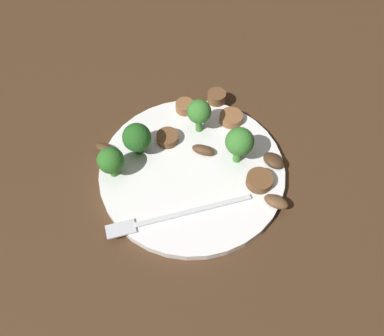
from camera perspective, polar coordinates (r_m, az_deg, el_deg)
The scene contains 16 objects.
ground_plane at distance 0.52m, azimuth 0.00°, elevation -0.72°, with size 1.40×1.40×0.00m, color #422B19.
plate at distance 0.52m, azimuth 0.00°, elevation -0.36°, with size 0.24×0.24×0.01m, color white.
fork at distance 0.48m, azimuth -3.40°, elevation -7.15°, with size 0.18×0.06×0.00m.
broccoli_floret_0 at distance 0.49m, azimuth 6.92°, elevation 3.73°, with size 0.04×0.04×0.06m.
broccoli_floret_1 at distance 0.52m, azimuth 1.05°, elevation 8.11°, with size 0.03×0.03×0.05m.
broccoli_floret_2 at distance 0.51m, azimuth -8.03°, elevation 4.39°, with size 0.04×0.04×0.05m.
broccoli_floret_3 at distance 0.49m, azimuth -11.74°, elevation 1.03°, with size 0.03×0.03×0.05m.
sausage_slice_0 at distance 0.58m, azimuth 3.60°, elevation 10.28°, with size 0.03×0.03×0.01m, color brown.
sausage_slice_1 at distance 0.50m, azimuth 9.79°, elevation -1.81°, with size 0.03×0.03×0.01m, color brown.
sausage_slice_2 at distance 0.56m, azimuth 5.70°, elevation 7.27°, with size 0.03×0.03×0.01m, color brown.
sausage_slice_3 at distance 0.54m, azimuth -3.57°, elevation 4.42°, with size 0.03×0.03×0.01m, color brown.
sausage_slice_4 at distance 0.57m, azimuth -1.07°, elevation 8.93°, with size 0.03×0.03×0.01m, color brown.
mushroom_0 at distance 0.52m, azimuth 1.63°, elevation 2.64°, with size 0.03×0.01×0.01m, color #4C331E.
mushroom_1 at distance 0.54m, azimuth -12.44°, elevation 2.77°, with size 0.03×0.01×0.01m, color #4C331E.
mushroom_2 at distance 0.52m, azimuth 11.76°, elevation 1.06°, with size 0.03×0.02×0.01m, color #422B19.
mushroom_4 at distance 0.49m, azimuth 12.14°, elevation -4.81°, with size 0.03×0.02×0.01m, color brown.
Camera 1 is at (0.15, 0.24, 0.44)m, focal length 36.65 mm.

